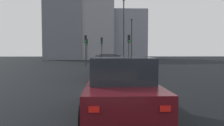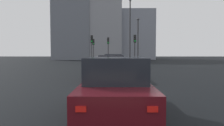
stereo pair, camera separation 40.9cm
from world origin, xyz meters
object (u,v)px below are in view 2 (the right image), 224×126
car_silver_lead (113,63)px  traffic_light_far_left (92,44)px  traffic_light_near_left (108,45)px  street_lamp_kerbside (130,27)px  traffic_light_near_right (93,46)px  car_maroon_third (115,87)px  car_red_second (111,68)px  traffic_light_far_right (135,44)px  street_lamp_far (138,37)px

car_silver_lead → traffic_light_far_left: traffic_light_far_left is taller
traffic_light_near_left → street_lamp_kerbside: 3.89m
car_silver_lead → traffic_light_near_right: traffic_light_near_right is taller
car_maroon_third → traffic_light_near_right: bearing=7.0°
car_silver_lead → traffic_light_near_right: bearing=15.9°
car_silver_lead → car_maroon_third: (-13.38, -0.09, 0.01)m
car_red_second → car_maroon_third: bearing=-178.2°
car_silver_lead → traffic_light_near_right: size_ratio=1.10×
car_maroon_third → traffic_light_far_right: size_ratio=1.17×
car_maroon_third → street_lamp_far: size_ratio=0.72×
traffic_light_far_left → car_silver_lead: bearing=21.1°
car_maroon_third → car_red_second: bearing=1.6°
traffic_light_far_right → street_lamp_far: bearing=161.5°
car_maroon_third → street_lamp_far: bearing=-8.6°
traffic_light_near_right → street_lamp_kerbside: street_lamp_kerbside is taller
traffic_light_near_right → traffic_light_far_left: bearing=6.4°
car_red_second → traffic_light_near_right: size_ratio=1.10×
car_red_second → traffic_light_near_left: size_ratio=1.10×
car_silver_lead → traffic_light_near_left: (9.00, 0.73, 2.00)m
traffic_light_near_right → car_red_second: bearing=12.2°
car_red_second → traffic_light_far_right: 11.05m
street_lamp_far → street_lamp_kerbside: bearing=85.2°
traffic_light_far_left → car_red_second: bearing=7.8°
car_red_second → traffic_light_far_right: bearing=-14.1°
car_silver_lead → car_maroon_third: bearing=-178.4°
traffic_light_near_left → car_maroon_third: bearing=2.8°
traffic_light_near_left → street_lamp_far: street_lamp_far is taller
car_silver_lead → traffic_light_far_left: (5.38, 2.62, 1.99)m
traffic_light_near_left → street_lamp_kerbside: size_ratio=0.43×
car_silver_lead → traffic_light_far_left: 6.30m
traffic_light_near_left → traffic_light_far_right: traffic_light_far_right is taller
traffic_light_near_left → street_lamp_far: (-1.03, -4.01, 1.01)m
car_silver_lead → traffic_light_far_left: bearing=27.2°
street_lamp_kerbside → street_lamp_far: street_lamp_kerbside is taller
car_red_second → traffic_light_far_right: traffic_light_far_right is taller
traffic_light_near_left → street_lamp_kerbside: bearing=73.1°
traffic_light_near_right → traffic_light_far_left: traffic_light_far_left is taller
car_maroon_third → traffic_light_near_right: size_ratio=1.18×
traffic_light_near_left → traffic_light_far_left: bearing=-26.8°
car_silver_lead → traffic_light_near_left: traffic_light_near_left is taller
car_maroon_third → traffic_light_near_right: 25.24m
car_silver_lead → traffic_light_far_right: (4.86, -2.54, 2.00)m
traffic_light_near_left → car_red_second: bearing=3.0°
car_maroon_third → traffic_light_far_right: (18.24, -2.45, 1.99)m
traffic_light_far_left → street_lamp_far: size_ratio=0.61×
car_maroon_third → traffic_light_far_left: traffic_light_far_left is taller
car_silver_lead → car_maroon_third: size_ratio=0.93×
car_maroon_third → traffic_light_far_right: bearing=-7.8°
car_maroon_third → traffic_light_near_left: (22.37, 0.82, 1.98)m
car_silver_lead → traffic_light_near_left: 9.24m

